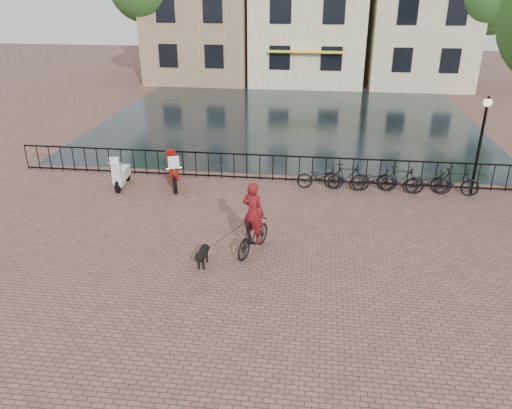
# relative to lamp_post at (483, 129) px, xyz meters

# --- Properties ---
(ground) EXTENTS (100.00, 100.00, 0.00)m
(ground) POSITION_rel_lamp_post_xyz_m (-7.20, -7.60, -2.38)
(ground) COLOR brown
(ground) RESTS_ON ground
(canal_water) EXTENTS (20.00, 20.00, 0.00)m
(canal_water) POSITION_rel_lamp_post_xyz_m (-7.20, 9.70, -2.38)
(canal_water) COLOR black
(canal_water) RESTS_ON ground
(railing) EXTENTS (20.00, 0.05, 1.02)m
(railing) POSITION_rel_lamp_post_xyz_m (-7.20, 0.40, -1.87)
(railing) COLOR black
(railing) RESTS_ON ground
(lamp_post) EXTENTS (0.30, 0.30, 3.45)m
(lamp_post) POSITION_rel_lamp_post_xyz_m (0.00, 0.00, 0.00)
(lamp_post) COLOR black
(lamp_post) RESTS_ON ground
(cyclist) EXTENTS (1.12, 1.86, 2.46)m
(cyclist) POSITION_rel_lamp_post_xyz_m (-7.20, -5.21, -1.44)
(cyclist) COLOR black
(cyclist) RESTS_ON ground
(dog) EXTENTS (0.30, 0.88, 0.59)m
(dog) POSITION_rel_lamp_post_xyz_m (-8.44, -6.10, -2.08)
(dog) COLOR black
(dog) RESTS_ON ground
(motorcycle) EXTENTS (1.16, 2.07, 1.45)m
(motorcycle) POSITION_rel_lamp_post_xyz_m (-10.82, -0.59, -1.65)
(motorcycle) COLOR maroon
(motorcycle) RESTS_ON ground
(scooter) EXTENTS (0.55, 1.54, 1.40)m
(scooter) POSITION_rel_lamp_post_xyz_m (-12.66, -0.94, -1.68)
(scooter) COLOR silver
(scooter) RESTS_ON ground
(parked_bike_0) EXTENTS (1.74, 0.66, 0.90)m
(parked_bike_0) POSITION_rel_lamp_post_xyz_m (-5.40, -0.20, -1.93)
(parked_bike_0) COLOR black
(parked_bike_0) RESTS_ON ground
(parked_bike_1) EXTENTS (1.70, 0.60, 1.00)m
(parked_bike_1) POSITION_rel_lamp_post_xyz_m (-4.45, -0.20, -1.88)
(parked_bike_1) COLOR black
(parked_bike_1) RESTS_ON ground
(parked_bike_2) EXTENTS (1.76, 0.75, 0.90)m
(parked_bike_2) POSITION_rel_lamp_post_xyz_m (-3.50, -0.20, -1.93)
(parked_bike_2) COLOR black
(parked_bike_2) RESTS_ON ground
(parked_bike_3) EXTENTS (1.72, 0.75, 1.00)m
(parked_bike_3) POSITION_rel_lamp_post_xyz_m (-2.55, -0.20, -1.88)
(parked_bike_3) COLOR black
(parked_bike_3) RESTS_ON ground
(parked_bike_4) EXTENTS (1.74, 0.67, 0.90)m
(parked_bike_4) POSITION_rel_lamp_post_xyz_m (-1.60, -0.20, -1.93)
(parked_bike_4) COLOR black
(parked_bike_4) RESTS_ON ground
(parked_bike_5) EXTENTS (1.71, 0.67, 1.00)m
(parked_bike_5) POSITION_rel_lamp_post_xyz_m (-0.65, -0.20, -1.88)
(parked_bike_5) COLOR black
(parked_bike_5) RESTS_ON ground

